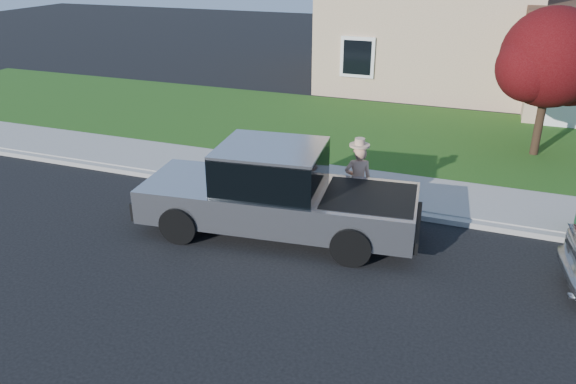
% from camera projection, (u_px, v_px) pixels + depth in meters
% --- Properties ---
extents(ground, '(80.00, 80.00, 0.00)m').
position_uv_depth(ground, '(304.00, 271.00, 10.22)').
color(ground, black).
rests_on(ground, ground).
extents(curb, '(40.00, 0.20, 0.12)m').
position_uv_depth(curb, '(390.00, 211.00, 12.36)').
color(curb, gray).
rests_on(curb, ground).
extents(sidewalk, '(40.00, 2.00, 0.15)m').
position_uv_depth(sidewalk, '(399.00, 192.00, 13.30)').
color(sidewalk, gray).
rests_on(sidewalk, ground).
extents(lawn, '(40.00, 7.00, 0.10)m').
position_uv_depth(lawn, '(425.00, 137.00, 17.16)').
color(lawn, '#143F12').
rests_on(lawn, ground).
extents(house, '(14.00, 11.30, 6.85)m').
position_uv_depth(house, '(468.00, 7.00, 22.56)').
color(house, tan).
rests_on(house, ground).
extents(pickup_truck, '(5.82, 2.49, 1.86)m').
position_uv_depth(pickup_truck, '(277.00, 194.00, 11.27)').
color(pickup_truck, black).
rests_on(pickup_truck, ground).
extents(woman, '(0.68, 0.57, 1.76)m').
position_uv_depth(woman, '(358.00, 180.00, 12.01)').
color(woman, tan).
rests_on(woman, ground).
extents(ornamental_tree, '(2.89, 2.60, 3.96)m').
position_uv_depth(ornamental_tree, '(552.00, 62.00, 14.63)').
color(ornamental_tree, black).
rests_on(ornamental_tree, lawn).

